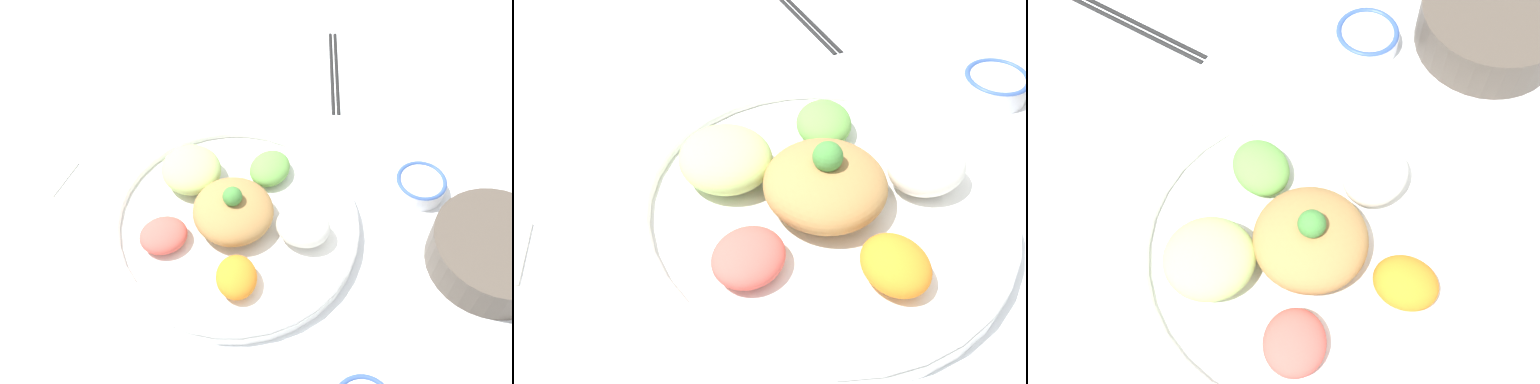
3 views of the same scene
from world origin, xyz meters
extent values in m
plane|color=white|center=(0.00, 0.00, 0.00)|extent=(2.40, 2.40, 0.00)
cylinder|color=white|center=(-0.03, -0.04, 0.01)|extent=(0.40, 0.40, 0.02)
torus|color=white|center=(-0.03, -0.04, 0.03)|extent=(0.40, 0.40, 0.02)
ellipsoid|color=#E55B51|center=(-0.13, 0.00, 0.04)|extent=(0.09, 0.09, 0.04)
ellipsoid|color=orange|center=(-0.09, -0.13, 0.04)|extent=(0.09, 0.10, 0.04)
ellipsoid|color=white|center=(0.04, -0.13, 0.05)|extent=(0.11, 0.11, 0.06)
ellipsoid|color=#6BAD4C|center=(0.08, 0.00, 0.04)|extent=(0.09, 0.09, 0.04)
ellipsoid|color=#B7DB7A|center=(-0.03, 0.07, 0.05)|extent=(0.10, 0.10, 0.05)
ellipsoid|color=#AD7F47|center=(-0.03, -0.04, 0.05)|extent=(0.13, 0.13, 0.06)
sphere|color=#478E3D|center=(-0.03, -0.04, 0.09)|extent=(0.03, 0.03, 0.03)
cylinder|color=white|center=(0.27, -0.18, 0.01)|extent=(0.09, 0.09, 0.03)
torus|color=#38569E|center=(0.27, -0.18, 0.03)|extent=(0.09, 0.09, 0.01)
cylinder|color=maroon|center=(0.27, -0.18, 0.03)|extent=(0.07, 0.07, 0.00)
cylinder|color=black|center=(0.37, 0.13, 0.00)|extent=(0.16, 0.18, 0.01)
cylinder|color=black|center=(0.36, 0.14, 0.00)|extent=(0.16, 0.18, 0.01)
cube|color=beige|center=(-0.20, 0.23, 0.00)|extent=(0.08, 0.05, 0.01)
camera|label=1|loc=(-0.34, -0.48, 0.82)|focal=42.00mm
camera|label=2|loc=(-0.45, -0.15, 0.49)|focal=42.00mm
camera|label=3|loc=(-0.34, 0.05, 0.76)|focal=50.00mm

